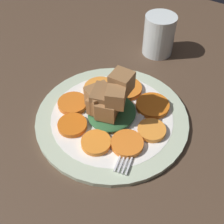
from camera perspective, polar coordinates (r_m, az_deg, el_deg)
The scene contains 13 objects.
table_slab at distance 56.66cm, azimuth 0.00°, elevation -2.12°, with size 120.00×120.00×2.00cm, color #4C3828.
plate at distance 55.51cm, azimuth 0.00°, elevation -1.11°, with size 29.94×29.94×1.05cm.
carrot_slice_0 at distance 56.87cm, azimuth 8.23°, elevation 1.33°, with size 6.73×6.73×0.95cm, color orange.
carrot_slice_1 at distance 59.97cm, azimuth 2.81°, elevation 4.81°, with size 6.86×6.86×0.95cm, color orange.
carrot_slice_2 at distance 59.86cm, azimuth -2.38°, elevation 4.73°, with size 7.01×7.01×0.95cm, color orange.
carrot_slice_3 at distance 57.24cm, azimuth -7.97°, elevation 1.75°, with size 6.03×6.03×0.95cm, color orange.
carrot_slice_4 at distance 53.37cm, azimuth -8.04°, elevation -2.64°, with size 5.57×5.57×0.95cm, color orange.
carrot_slice_5 at distance 50.41cm, azimuth -3.25°, elevation -6.20°, with size 5.40×5.40×0.95cm, color orange.
carrot_slice_6 at distance 50.29cm, azimuth 3.10°, elevation -6.38°, with size 5.86×5.86×0.95cm, color orange.
carrot_slice_7 at distance 52.57cm, azimuth 8.07°, elevation -3.69°, with size 5.29×5.29×0.95cm, color orange.
center_pile at distance 52.55cm, azimuth -0.78°, elevation 1.88°, with size 10.07×9.85×9.14cm.
fork at distance 51.67cm, azimuth 4.48°, elevation -4.95°, with size 16.95×5.98×0.40cm.
water_glass at distance 71.17cm, azimuth 9.52°, elevation 15.18°, with size 7.49×7.49×9.74cm.
Camera 1 is at (-30.41, -20.76, 44.06)cm, focal length 45.00 mm.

